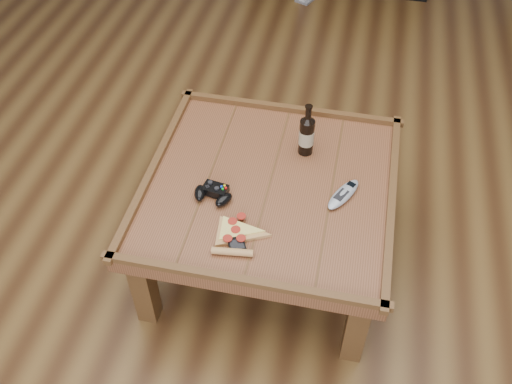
% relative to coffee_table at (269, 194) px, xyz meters
% --- Properties ---
extents(ground, '(6.00, 6.00, 0.00)m').
position_rel_coffee_table_xyz_m(ground, '(0.00, 0.00, -0.39)').
color(ground, '#402512').
rests_on(ground, ground).
extents(coffee_table, '(1.03, 1.03, 0.48)m').
position_rel_coffee_table_xyz_m(coffee_table, '(0.00, 0.00, 0.00)').
color(coffee_table, '#583019').
rests_on(coffee_table, ground).
extents(beer_bottle, '(0.06, 0.06, 0.24)m').
position_rel_coffee_table_xyz_m(beer_bottle, '(0.11, 0.22, 0.16)').
color(beer_bottle, black).
rests_on(beer_bottle, coffee_table).
extents(game_controller, '(0.17, 0.13, 0.05)m').
position_rel_coffee_table_xyz_m(game_controller, '(-0.20, -0.12, 0.08)').
color(game_controller, black).
rests_on(game_controller, coffee_table).
extents(pizza_slice, '(0.19, 0.29, 0.03)m').
position_rel_coffee_table_xyz_m(pizza_slice, '(-0.07, -0.29, 0.07)').
color(pizza_slice, tan).
rests_on(pizza_slice, coffee_table).
extents(smartphone, '(0.10, 0.13, 0.01)m').
position_rel_coffee_table_xyz_m(smartphone, '(-0.07, -0.31, 0.07)').
color(smartphone, black).
rests_on(smartphone, coffee_table).
extents(remote_control, '(0.14, 0.21, 0.03)m').
position_rel_coffee_table_xyz_m(remote_control, '(0.30, -0.01, 0.07)').
color(remote_control, '#969CA3').
rests_on(remote_control, coffee_table).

